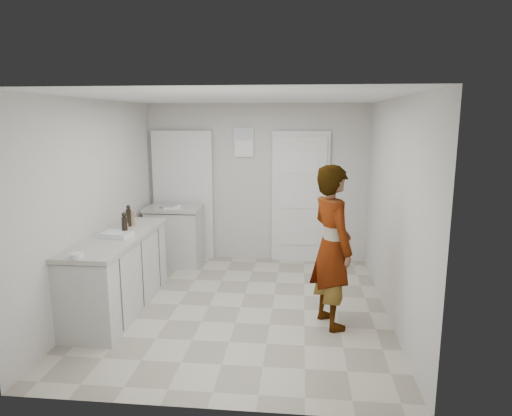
# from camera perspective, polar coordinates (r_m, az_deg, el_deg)

# --- Properties ---
(ground) EXTENTS (4.00, 4.00, 0.00)m
(ground) POSITION_cam_1_polar(r_m,az_deg,el_deg) (5.72, -1.94, -12.27)
(ground) COLOR gray
(ground) RESTS_ON ground
(room_shell) EXTENTS (4.00, 4.00, 4.00)m
(room_shell) POSITION_cam_1_polar(r_m,az_deg,el_deg) (7.31, -1.31, 1.33)
(room_shell) COLOR #B0ACA6
(room_shell) RESTS_ON ground
(main_counter) EXTENTS (0.64, 1.96, 0.93)m
(main_counter) POSITION_cam_1_polar(r_m,az_deg,el_deg) (5.75, -16.86, -8.07)
(main_counter) COLOR silver
(main_counter) RESTS_ON ground
(side_counter) EXTENTS (0.84, 0.61, 0.93)m
(side_counter) POSITION_cam_1_polar(r_m,az_deg,el_deg) (7.27, -10.15, -3.72)
(side_counter) COLOR silver
(side_counter) RESTS_ON ground
(person) EXTENTS (0.66, 0.78, 1.80)m
(person) POSITION_cam_1_polar(r_m,az_deg,el_deg) (5.05, 9.47, -4.81)
(person) COLOR silver
(person) RESTS_ON ground
(cake_mix_box) EXTENTS (0.13, 0.09, 0.19)m
(cake_mix_box) POSITION_cam_1_polar(r_m,az_deg,el_deg) (6.05, -15.49, -1.20)
(cake_mix_box) COLOR #A98354
(cake_mix_box) RESTS_ON main_counter
(spice_jar) EXTENTS (0.05, 0.05, 0.08)m
(spice_jar) POSITION_cam_1_polar(r_m,az_deg,el_deg) (5.84, -15.93, -2.24)
(spice_jar) COLOR tan
(spice_jar) RESTS_ON main_counter
(oil_cruet_a) EXTENTS (0.07, 0.07, 0.27)m
(oil_cruet_a) POSITION_cam_1_polar(r_m,az_deg,el_deg) (5.56, -16.11, -1.96)
(oil_cruet_a) COLOR black
(oil_cruet_a) RESTS_ON main_counter
(oil_cruet_b) EXTENTS (0.06, 0.06, 0.28)m
(oil_cruet_b) POSITION_cam_1_polar(r_m,az_deg,el_deg) (5.99, -15.62, -0.98)
(oil_cruet_b) COLOR black
(oil_cruet_b) RESTS_ON main_counter
(baking_dish) EXTENTS (0.36, 0.28, 0.06)m
(baking_dish) POSITION_cam_1_polar(r_m,az_deg,el_deg) (5.52, -17.00, -3.22)
(baking_dish) COLOR silver
(baking_dish) RESTS_ON main_counter
(egg_bowl) EXTENTS (0.13, 0.13, 0.05)m
(egg_bowl) POSITION_cam_1_polar(r_m,az_deg,el_deg) (4.83, -21.47, -5.57)
(egg_bowl) COLOR silver
(egg_bowl) RESTS_ON main_counter
(papers) EXTENTS (0.35, 0.40, 0.01)m
(papers) POSITION_cam_1_polar(r_m,az_deg,el_deg) (7.15, -10.45, 0.15)
(papers) COLOR white
(papers) RESTS_ON side_counter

